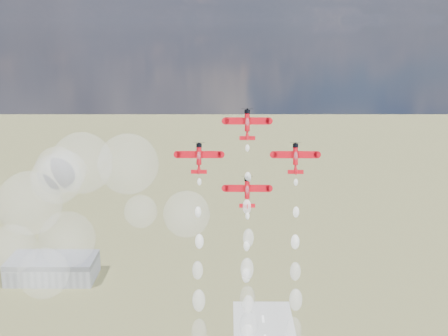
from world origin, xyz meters
TOP-DOWN VIEW (x-y plane):
  - hangar at (-120.00, 180.00)m, footprint 50.00×28.00m
  - plane_lead at (-12.94, 0.56)m, footprint 11.36×4.32m
  - plane_left at (-25.42, -1.63)m, footprint 11.36×4.32m
  - plane_right at (-0.47, -1.63)m, footprint 11.36×4.32m
  - plane_slot at (-12.94, -3.82)m, footprint 11.36×4.32m
  - smoke_trail_lead at (-12.90, -11.71)m, footprint 5.40×16.10m
  - drifted_smoke_cloud at (-65.24, 25.76)m, footprint 65.72×35.46m

SIDE VIEW (x-z plane):
  - hangar at x=-120.00m, z-range 0.00..13.00m
  - smoke_trail_lead at x=-12.90m, z-range 46.41..100.88m
  - drifted_smoke_cloud at x=-65.24m, z-range 67.75..118.23m
  - plane_slot at x=-12.94m, z-range 100.21..108.18m
  - plane_left at x=-25.42m, z-range 108.66..116.63m
  - plane_right at x=-0.47m, z-range 108.66..116.63m
  - plane_lead at x=-12.94m, z-range 117.11..125.08m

